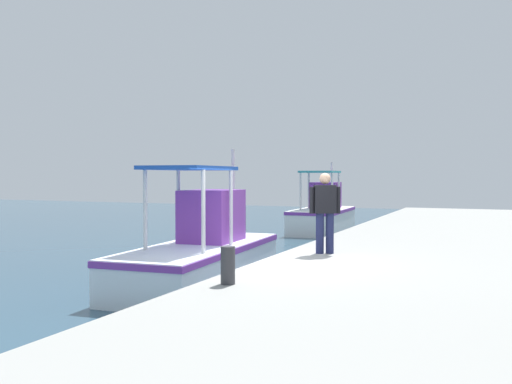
% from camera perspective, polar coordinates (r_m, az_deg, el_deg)
% --- Properties ---
extents(fishing_boat_second, '(5.42, 2.23, 3.02)m').
position_cam_1_polar(fishing_boat_second, '(12.11, -5.64, -6.24)').
color(fishing_boat_second, white).
rests_on(fishing_boat_second, ground).
extents(fishing_boat_third, '(4.68, 2.09, 2.94)m').
position_cam_1_polar(fishing_boat_third, '(23.11, 6.90, -2.36)').
color(fishing_boat_third, white).
rests_on(fishing_boat_third, ground).
extents(fisherman_standing, '(0.41, 0.57, 1.61)m').
position_cam_1_polar(fisherman_standing, '(11.07, 7.13, -1.78)').
color(fisherman_standing, '#1E234C').
rests_on(fisherman_standing, quay_pier).
extents(mooring_bollard_second, '(0.21, 0.21, 0.54)m').
position_cam_1_polar(mooring_bollard_second, '(7.99, -2.92, -7.56)').
color(mooring_bollard_second, '#333338').
rests_on(mooring_bollard_second, quay_pier).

